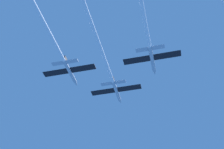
% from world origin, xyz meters
% --- Properties ---
extents(jet_lead, '(15.68, 41.06, 2.60)m').
position_xyz_m(jet_lead, '(-0.59, -10.79, -0.59)').
color(jet_lead, '#B2BAC6').
extents(jet_left_wing, '(15.68, 46.72, 2.60)m').
position_xyz_m(jet_left_wing, '(-11.99, -24.41, 0.20)').
color(jet_left_wing, '#B2BAC6').
extents(jet_right_wing, '(15.68, 41.02, 2.60)m').
position_xyz_m(jet_right_wing, '(12.04, -22.48, -0.55)').
color(jet_right_wing, '#B2BAC6').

